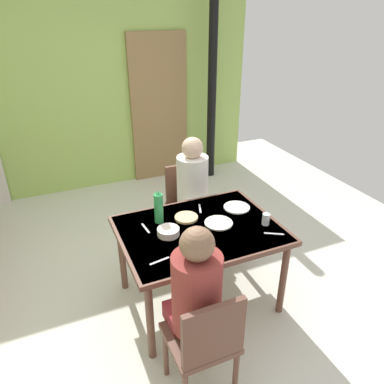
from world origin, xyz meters
The scene contains 20 objects.
ground_plane centered at (0.00, 0.00, 0.00)m, with size 6.53×6.53×0.00m, color silver.
wall_back centered at (0.00, 2.51, 1.26)m, with size 4.50×0.10×2.52m, color #A6CA61.
door_wooden centered at (0.94, 2.43, 1.00)m, with size 0.80×0.05×2.00m, color olive.
stove_pipe_column centered at (1.61, 2.16, 1.26)m, with size 0.12×0.12×2.52m, color black.
dining_table centered at (0.37, -0.17, 0.65)m, with size 1.25×0.94×0.72m.
chair_near_diner centered at (0.03, -0.99, 0.50)m, with size 0.40×0.40×0.87m.
chair_far_diner centered at (0.61, 0.65, 0.50)m, with size 0.40×0.40×0.87m.
person_near_diner centered at (0.03, -0.85, 0.78)m, with size 0.30×0.37×0.77m.
person_far_diner centered at (0.61, 0.52, 0.78)m, with size 0.30×0.37×0.77m.
water_bottle_green_near centered at (0.11, 0.05, 0.86)m, with size 0.07×0.07×0.28m.
serving_bowl_center centered at (0.11, -0.15, 0.75)m, with size 0.17×0.17×0.06m, color #F4DED3.
dinner_plate_near_left centered at (0.54, -0.16, 0.73)m, with size 0.23×0.23×0.01m, color white.
dinner_plate_near_right centered at (0.80, 0.00, 0.73)m, with size 0.23×0.23×0.01m, color white.
drinking_glass_by_near_diner centered at (0.88, -0.32, 0.77)m, with size 0.06×0.06×0.09m, color silver.
drinking_glass_by_far_diner centered at (0.31, -0.33, 0.77)m, with size 0.06×0.06×0.09m, color silver.
bread_plate_sliced centered at (0.33, 0.01, 0.73)m, with size 0.19×0.19×0.02m, color #DBB77A.
cutlery_knife_near centered at (-0.05, -0.43, 0.72)m, with size 0.15×0.02×0.00m, color silver.
cutlery_fork_near centered at (0.86, -0.47, 0.72)m, with size 0.15×0.02×0.00m, color silver.
cutlery_knife_far centered at (-0.02, 0.00, 0.72)m, with size 0.15×0.02×0.00m, color silver.
cutlery_fork_far centered at (0.50, 0.11, 0.72)m, with size 0.15×0.02×0.00m, color silver.
Camera 1 is at (-0.65, -2.36, 2.28)m, focal length 34.17 mm.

